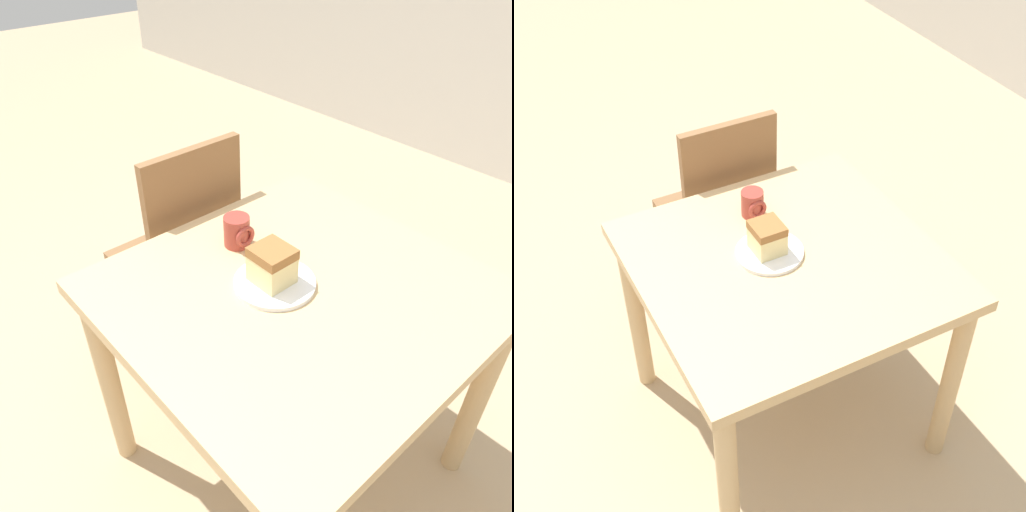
{
  "view_description": "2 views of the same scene",
  "coord_description": "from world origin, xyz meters",
  "views": [
    {
      "loc": [
        0.54,
        -0.11,
        1.53
      ],
      "look_at": [
        -0.18,
        0.52,
        0.82
      ],
      "focal_mm": 35.0,
      "sensor_mm": 36.0,
      "label": 1
    },
    {
      "loc": [
        1.28,
        -0.19,
        2.12
      ],
      "look_at": [
        -0.12,
        0.54,
        0.76
      ],
      "focal_mm": 50.0,
      "sensor_mm": 36.0,
      "label": 2
    }
  ],
  "objects": [
    {
      "name": "ground_plane",
      "position": [
        0.0,
        0.0,
        0.0
      ],
      "size": [
        14.0,
        14.0,
        0.0
      ],
      "primitive_type": "plane",
      "color": "tan"
    },
    {
      "name": "dining_table_near",
      "position": [
        -0.1,
        0.59,
        0.62
      ],
      "size": [
        0.85,
        0.87,
        0.73
      ],
      "color": "tan",
      "rests_on": "ground_plane"
    },
    {
      "name": "chair_near_window",
      "position": [
        -0.7,
        0.64,
        0.49
      ],
      "size": [
        0.37,
        0.37,
        0.92
      ],
      "rotation": [
        0.0,
        0.0,
        -1.57
      ],
      "color": "brown",
      "rests_on": "ground_plane"
    },
    {
      "name": "plate",
      "position": [
        -0.15,
        0.55,
        0.74
      ],
      "size": [
        0.2,
        0.2,
        0.01
      ],
      "color": "white",
      "rests_on": "dining_table_near"
    },
    {
      "name": "cake_slice",
      "position": [
        -0.15,
        0.55,
        0.79
      ],
      "size": [
        0.1,
        0.09,
        0.1
      ],
      "color": "beige",
      "rests_on": "plate"
    },
    {
      "name": "coffee_mug",
      "position": [
        -0.34,
        0.6,
        0.78
      ],
      "size": [
        0.08,
        0.07,
        0.09
      ],
      "color": "#9E382D",
      "rests_on": "dining_table_near"
    }
  ]
}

